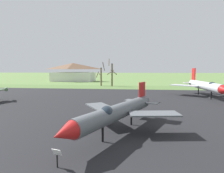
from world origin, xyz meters
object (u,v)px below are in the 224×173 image
jet_fighter_rear_left (118,112)px  visitor_building (73,72)px  info_placard_rear_left (57,156)px  jet_fighter_rear_center (205,86)px

jet_fighter_rear_left → visitor_building: (-27.29, 69.23, 2.35)m
info_placard_rear_left → visitor_building: bearing=107.9°
info_placard_rear_left → visitor_building: visitor_building is taller
jet_fighter_rear_center → info_placard_rear_left: size_ratio=14.67×
jet_fighter_rear_center → info_placard_rear_left: 34.45m
jet_fighter_rear_center → jet_fighter_rear_left: jet_fighter_rear_center is taller
jet_fighter_rear_center → info_placard_rear_left: jet_fighter_rear_center is taller
jet_fighter_rear_left → visitor_building: bearing=111.5°
jet_fighter_rear_left → info_placard_rear_left: 6.85m
jet_fighter_rear_center → jet_fighter_rear_left: (-15.60, -22.93, -0.44)m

